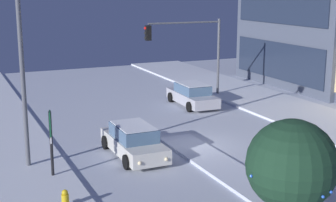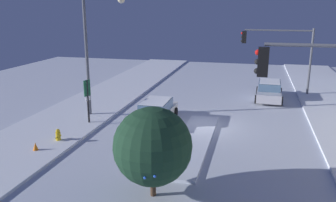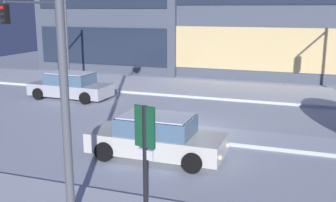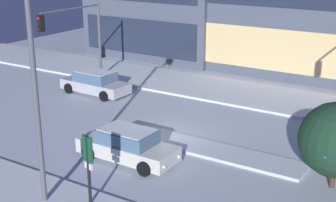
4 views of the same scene
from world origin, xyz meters
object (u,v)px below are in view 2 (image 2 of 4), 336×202
(car_near, at_px, (156,112))
(traffic_light_corner_far_left, at_px, (280,47))
(construction_cone, at_px, (36,148))
(traffic_light_corner_far_right, at_px, (334,96))
(car_far, at_px, (269,91))
(parking_info_sign, at_px, (88,96))
(fire_hydrant, at_px, (58,136))
(street_lamp_arched, at_px, (96,39))
(decorated_tree_median, at_px, (153,146))

(car_near, xyz_separation_m, traffic_light_corner_far_left, (-10.07, 7.79, 3.23))
(construction_cone, bearing_deg, traffic_light_corner_far_right, 81.45)
(car_far, xyz_separation_m, traffic_light_corner_far_right, (15.86, 1.39, 3.56))
(parking_info_sign, distance_m, construction_cone, 4.99)
(fire_hydrant, bearing_deg, construction_cone, -13.93)
(fire_hydrant, distance_m, construction_cone, 1.56)
(car_far, bearing_deg, street_lamp_arched, 125.99)
(parking_info_sign, bearing_deg, traffic_light_corner_far_left, 56.63)
(construction_cone, bearing_deg, car_far, 139.91)
(traffic_light_corner_far_left, bearing_deg, traffic_light_corner_far_right, 92.17)
(car_far, bearing_deg, construction_cone, 141.73)
(car_near, distance_m, traffic_light_corner_far_right, 12.15)
(car_far, height_order, parking_info_sign, parking_info_sign)
(traffic_light_corner_far_right, relative_size, construction_cone, 11.10)
(car_near, relative_size, traffic_light_corner_far_right, 0.78)
(fire_hydrant, xyz_separation_m, parking_info_sign, (-3.20, 0.22, 1.45))
(car_near, bearing_deg, parking_info_sign, -72.65)
(traffic_light_corner_far_right, bearing_deg, parking_info_sign, -28.12)
(construction_cone, bearing_deg, decorated_tree_median, 70.12)
(car_far, xyz_separation_m, street_lamp_arched, (7.54, -11.10, 4.44))
(fire_hydrant, xyz_separation_m, construction_cone, (1.51, -0.37, -0.10))
(traffic_light_corner_far_right, height_order, construction_cone, traffic_light_corner_far_right)
(decorated_tree_median, bearing_deg, car_near, -164.65)
(fire_hydrant, height_order, parking_info_sign, parking_info_sign)
(car_far, relative_size, parking_info_sign, 1.68)
(traffic_light_corner_far_left, relative_size, decorated_tree_median, 1.62)
(fire_hydrant, relative_size, parking_info_sign, 0.27)
(car_far, relative_size, fire_hydrant, 6.15)
(car_near, relative_size, decorated_tree_median, 1.33)
(traffic_light_corner_far_left, bearing_deg, fire_hydrant, 50.40)
(decorated_tree_median, bearing_deg, traffic_light_corner_far_right, 95.04)
(traffic_light_corner_far_right, xyz_separation_m, construction_cone, (-1.97, -13.08, -4.00))
(fire_hydrant, relative_size, decorated_tree_median, 0.22)
(car_far, bearing_deg, fire_hydrant, 139.39)
(fire_hydrant, bearing_deg, parking_info_sign, 176.14)
(decorated_tree_median, relative_size, construction_cone, 6.47)
(car_far, bearing_deg, traffic_light_corner_far_right, -173.17)
(street_lamp_arched, bearing_deg, traffic_light_corner_far_right, -35.41)
(car_near, relative_size, traffic_light_corner_far_left, 0.82)
(traffic_light_corner_far_right, distance_m, street_lamp_arched, 15.03)
(car_far, distance_m, parking_info_sign, 14.45)
(street_lamp_arched, bearing_deg, traffic_light_corner_far_left, 37.65)
(car_near, distance_m, fire_hydrant, 6.17)
(car_near, xyz_separation_m, street_lamp_arched, (-0.38, -4.01, 4.44))
(car_far, relative_size, decorated_tree_median, 1.34)
(car_far, distance_m, traffic_light_corner_far_right, 16.31)
(car_near, height_order, fire_hydrant, car_near)
(car_far, relative_size, traffic_light_corner_far_left, 0.83)
(traffic_light_corner_far_right, relative_size, fire_hydrant, 7.86)
(decorated_tree_median, bearing_deg, street_lamp_arched, -144.40)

